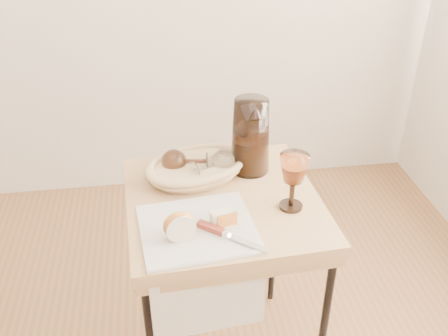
{
  "coord_description": "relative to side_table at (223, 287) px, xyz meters",
  "views": [
    {
      "loc": [
        0.35,
        -0.71,
        1.62
      ],
      "look_at": [
        0.52,
        0.51,
        0.86
      ],
      "focal_mm": 40.63,
      "sensor_mm": 36.0,
      "label": 1
    }
  ],
  "objects": [
    {
      "name": "side_table",
      "position": [
        0.0,
        0.0,
        0.0
      ],
      "size": [
        0.61,
        0.61,
        0.74
      ],
      "primitive_type": null,
      "rotation": [
        0.0,
        0.0,
        0.06
      ],
      "color": "brown",
      "rests_on": "floor"
    },
    {
      "name": "tea_towel",
      "position": [
        -0.09,
        -0.14,
        0.37
      ],
      "size": [
        0.34,
        0.31,
        0.01
      ],
      "primitive_type": "cube",
      "rotation": [
        0.0,
        0.0,
        0.1
      ],
      "color": "beige",
      "rests_on": "side_table"
    },
    {
      "name": "bread_basket",
      "position": [
        -0.07,
        0.13,
        0.4
      ],
      "size": [
        0.35,
        0.3,
        0.05
      ],
      "primitive_type": null,
      "rotation": [
        0.0,
        0.0,
        0.35
      ],
      "color": "#95754A",
      "rests_on": "side_table"
    },
    {
      "name": "goblet_lying_a",
      "position": [
        -0.09,
        0.15,
        0.42
      ],
      "size": [
        0.14,
        0.09,
        0.08
      ],
      "primitive_type": null,
      "rotation": [
        0.0,
        0.0,
        3.03
      ],
      "color": "brown",
      "rests_on": "bread_basket"
    },
    {
      "name": "goblet_lying_b",
      "position": [
        -0.02,
        0.12,
        0.42
      ],
      "size": [
        0.15,
        0.12,
        0.08
      ],
      "primitive_type": null,
      "rotation": [
        0.0,
        0.0,
        0.44
      ],
      "color": "white",
      "rests_on": "bread_basket"
    },
    {
      "name": "pitcher",
      "position": [
        0.11,
        0.16,
        0.49
      ],
      "size": [
        0.19,
        0.26,
        0.29
      ],
      "primitive_type": null,
      "rotation": [
        0.0,
        0.0,
        -0.07
      ],
      "color": "black",
      "rests_on": "side_table"
    },
    {
      "name": "wine_goblet",
      "position": [
        0.19,
        -0.07,
        0.46
      ],
      "size": [
        0.09,
        0.09,
        0.18
      ],
      "primitive_type": null,
      "rotation": [
        0.0,
        0.0,
        -0.07
      ],
      "color": "white",
      "rests_on": "side_table"
    },
    {
      "name": "apple_half",
      "position": [
        -0.14,
        -0.17,
        0.42
      ],
      "size": [
        0.1,
        0.06,
        0.08
      ],
      "primitive_type": "ellipsoid",
      "rotation": [
        0.0,
        0.0,
        0.22
      ],
      "color": "red",
      "rests_on": "tea_towel"
    },
    {
      "name": "apple_wedge",
      "position": [
        -0.02,
        -0.13,
        0.4
      ],
      "size": [
        0.07,
        0.05,
        0.04
      ],
      "primitive_type": "cube",
      "rotation": [
        0.0,
        0.0,
        0.25
      ],
      "color": "beige",
      "rests_on": "tea_towel"
    },
    {
      "name": "table_knife",
      "position": [
        -0.01,
        -0.19,
        0.38
      ],
      "size": [
        0.18,
        0.15,
        0.02
      ],
      "primitive_type": null,
      "rotation": [
        0.0,
        0.0,
        -0.7
      ],
      "color": "silver",
      "rests_on": "tea_towel"
    }
  ]
}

